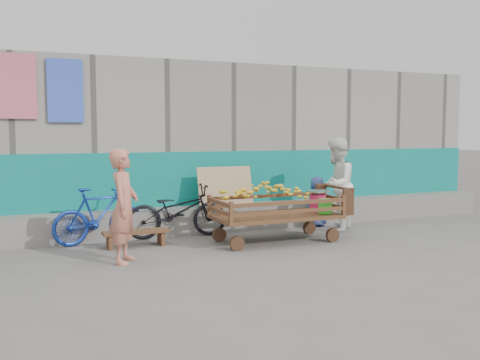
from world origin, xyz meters
name	(u,v)px	position (x,y,z in m)	size (l,w,h in m)	color
ground	(265,261)	(0.00, 0.00, 0.00)	(80.00, 80.00, 0.00)	#5E5C56
building_wall	(178,146)	(0.00, 4.05, 1.47)	(12.00, 3.50, 3.00)	gray
banana_cart	(274,203)	(0.68, 1.08, 0.63)	(2.17, 0.99, 0.93)	#512D1F
bench	(136,235)	(-1.42, 1.59, 0.18)	(0.99, 0.30, 0.25)	#512D1F
vendor_man	(124,206)	(-1.77, 0.65, 0.76)	(0.56, 0.37, 1.53)	#C3705A
woman	(336,185)	(2.13, 1.54, 0.82)	(0.80, 0.62, 1.64)	white
child	(317,201)	(2.06, 2.04, 0.47)	(0.46, 0.30, 0.93)	#445CA8
bicycle_dark	(177,211)	(-0.63, 2.05, 0.44)	(0.58, 1.68, 0.88)	black
bicycle_blue	(99,216)	(-1.89, 2.05, 0.44)	(0.42, 1.47, 0.89)	#17369C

